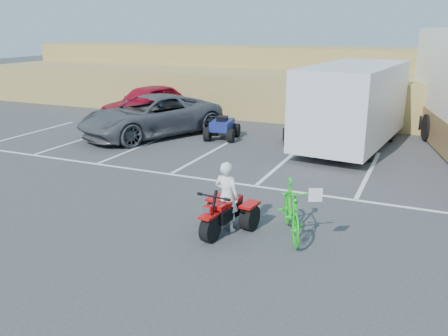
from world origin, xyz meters
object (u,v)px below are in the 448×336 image
at_px(cargo_trailer, 353,103).
at_px(green_dirt_bike, 291,210).
at_px(rider, 227,197).
at_px(red_car, 148,102).
at_px(red_trike_atv, 223,232).
at_px(grey_pickup, 151,116).
at_px(quad_atv_blue, 222,139).
at_px(quad_atv_green, 296,143).

bearing_deg(cargo_trailer, green_dirt_bike, -82.57).
distance_m(rider, cargo_trailer, 8.68).
bearing_deg(red_car, green_dirt_bike, -32.55).
height_order(red_trike_atv, grey_pickup, grey_pickup).
bearing_deg(grey_pickup, red_car, 149.31).
relative_size(rider, quad_atv_blue, 1.01).
bearing_deg(red_car, cargo_trailer, 3.25).
xyz_separation_m(green_dirt_bike, quad_atv_blue, (-4.94, 7.54, -0.58)).
xyz_separation_m(quad_atv_blue, quad_atv_green, (2.83, 0.54, 0.00)).
bearing_deg(red_trike_atv, green_dirt_bike, 24.78).
bearing_deg(rider, red_trike_atv, 90.00).
distance_m(red_trike_atv, grey_pickup, 9.78).
height_order(grey_pickup, red_car, grey_pickup).
bearing_deg(quad_atv_blue, red_car, 144.65).
xyz_separation_m(grey_pickup, red_car, (-2.04, 2.95, -0.00)).
xyz_separation_m(red_car, cargo_trailer, (9.65, -1.59, 0.79)).
relative_size(grey_pickup, red_car, 1.23).
height_order(green_dirt_bike, grey_pickup, grey_pickup).
relative_size(green_dirt_bike, cargo_trailer, 0.29).
xyz_separation_m(green_dirt_bike, cargo_trailer, (-0.15, 8.27, 1.02)).
bearing_deg(grey_pickup, red_trike_atv, -24.20).
bearing_deg(cargo_trailer, quad_atv_blue, -165.05).
relative_size(rider, green_dirt_bike, 0.79).
distance_m(cargo_trailer, quad_atv_blue, 5.10).
xyz_separation_m(rider, grey_pickup, (-6.42, 7.20, 0.04)).
distance_m(green_dirt_bike, cargo_trailer, 8.33).
xyz_separation_m(grey_pickup, cargo_trailer, (7.61, 1.36, 0.79)).
bearing_deg(grey_pickup, green_dirt_bike, -16.92).
relative_size(cargo_trailer, quad_atv_green, 4.84).
xyz_separation_m(red_trike_atv, quad_atv_green, (-0.75, 8.52, 0.00)).
relative_size(grey_pickup, cargo_trailer, 0.88).
xyz_separation_m(rider, red_car, (-8.46, 10.15, 0.04)).
bearing_deg(rider, green_dirt_bike, -160.91).
distance_m(green_dirt_bike, quad_atv_green, 8.37).
height_order(green_dirt_bike, quad_atv_blue, green_dirt_bike).
bearing_deg(red_trike_atv, cargo_trailer, 88.88).
height_order(green_dirt_bike, cargo_trailer, cargo_trailer).
xyz_separation_m(red_car, quad_atv_green, (7.70, -1.78, -0.80)).
bearing_deg(cargo_trailer, rider, -91.55).
distance_m(grey_pickup, quad_atv_green, 5.84).
height_order(grey_pickup, quad_atv_blue, grey_pickup).
relative_size(red_trike_atv, red_car, 0.32).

